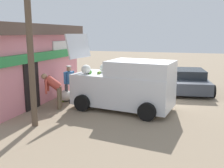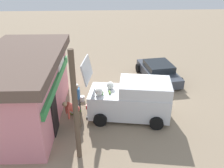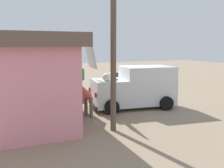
# 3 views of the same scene
# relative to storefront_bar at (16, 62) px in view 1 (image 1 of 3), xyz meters

# --- Properties ---
(ground_plane) EXTENTS (60.00, 60.00, 0.00)m
(ground_plane) POSITION_rel_storefront_bar_xyz_m (1.40, -5.42, -1.75)
(ground_plane) COLOR gray
(storefront_bar) EXTENTS (6.79, 3.77, 3.39)m
(storefront_bar) POSITION_rel_storefront_bar_xyz_m (0.00, 0.00, 0.00)
(storefront_bar) COLOR pink
(storefront_bar) RESTS_ON ground_plane
(delivery_van) EXTENTS (2.61, 4.34, 2.99)m
(delivery_van) POSITION_rel_storefront_bar_xyz_m (-0.09, -5.12, -0.76)
(delivery_van) COLOR silver
(delivery_van) RESTS_ON ground_plane
(parked_sedan) EXTENTS (4.17, 2.61, 1.15)m
(parked_sedan) POSITION_rel_storefront_bar_xyz_m (4.13, -7.48, -1.20)
(parked_sedan) COLOR #383D47
(parked_sedan) RESTS_ON ground_plane
(vendor_standing) EXTENTS (0.52, 0.46, 1.59)m
(vendor_standing) POSITION_rel_storefront_bar_xyz_m (0.48, -2.37, -0.84)
(vendor_standing) COLOR #4C4C51
(vendor_standing) RESTS_ON ground_plane
(customer_bending) EXTENTS (0.67, 0.81, 1.44)m
(customer_bending) POSITION_rel_storefront_bar_xyz_m (-0.79, -2.29, -0.86)
(customer_bending) COLOR #726047
(customer_bending) RESTS_ON ground_plane
(unloaded_banana_pile) EXTENTS (0.97, 0.80, 0.50)m
(unloaded_banana_pile) POSITION_rel_storefront_bar_xyz_m (0.37, -2.20, -1.52)
(unloaded_banana_pile) COLOR silver
(unloaded_banana_pile) RESTS_ON ground_plane
(paint_bucket) EXTENTS (0.27, 0.27, 0.30)m
(paint_bucket) POSITION_rel_storefront_bar_xyz_m (1.52, -2.54, -1.60)
(paint_bucket) COLOR silver
(paint_bucket) RESTS_ON ground_plane
(utility_pole) EXTENTS (0.20, 0.20, 4.53)m
(utility_pole) POSITION_rel_storefront_bar_xyz_m (-2.78, -2.68, 0.52)
(utility_pole) COLOR brown
(utility_pole) RESTS_ON ground_plane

